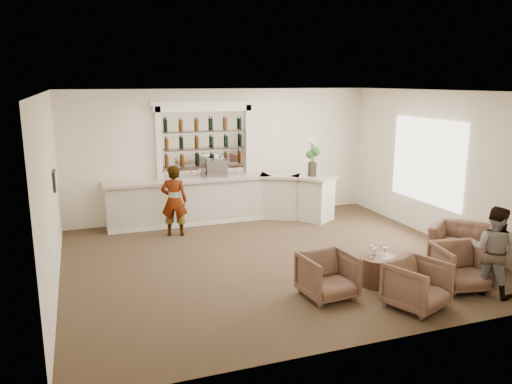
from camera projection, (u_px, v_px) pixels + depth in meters
ground at (273, 259)px, 9.98m from camera, size 8.00×8.00×0.00m
room_shell at (268, 139)px, 10.17m from camera, size 8.04×7.02×3.32m
bar_counter at (223, 199)px, 12.55m from camera, size 5.72×1.80×1.14m
back_bar_alcove at (205, 140)px, 12.50m from camera, size 2.64×0.25×3.00m
cocktail_table at (377, 270)px, 8.72m from camera, size 0.63×0.63×0.50m
sommelier at (174, 201)px, 11.36m from camera, size 0.69×0.56×1.64m
guest at (493, 251)px, 8.20m from camera, size 0.87×0.92×1.51m
armchair_left at (328, 276)px, 8.15m from camera, size 0.87×0.89×0.75m
armchair_center at (417, 285)px, 7.77m from camera, size 1.06×1.07×0.76m
armchair_right at (461, 267)px, 8.50m from camera, size 0.97×0.99×0.78m
armchair_far at (463, 245)px, 9.68m from camera, size 1.54×1.56×0.76m
espresso_machine at (217, 168)px, 12.43m from camera, size 0.60×0.55×0.45m
flower_vase at (312, 155)px, 12.46m from camera, size 0.25×0.25×0.94m
wine_glass_bar_left at (239, 172)px, 12.50m from camera, size 0.07×0.07×0.21m
wine_glass_bar_right at (199, 175)px, 12.23m from camera, size 0.07×0.07×0.21m
wine_glass_tbl_a at (371, 251)px, 8.63m from camera, size 0.07×0.07×0.21m
wine_glass_tbl_b at (381, 249)px, 8.75m from camera, size 0.07×0.07×0.21m
wine_glass_tbl_c at (384, 253)px, 8.53m from camera, size 0.07×0.07×0.21m
napkin_holder at (373, 251)px, 8.77m from camera, size 0.08×0.08×0.12m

